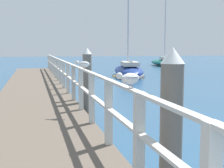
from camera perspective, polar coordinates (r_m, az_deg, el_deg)
The scene contains 8 objects.
pier_deck at distance 13.15m, azimuth -14.13°, elevation -1.87°, with size 2.59×26.94×0.45m, color brown.
pier_railing at distance 13.11m, azimuth -8.93°, elevation 2.32°, with size 0.12×25.46×1.15m.
dock_piling_near at distance 3.92m, azimuth 10.87°, elevation -8.99°, with size 0.29×0.29×2.15m.
dock_piling_far at distance 9.62m, azimuth -4.59°, elevation 0.38°, with size 0.29×0.29×2.15m.
seagull_foreground at distance 4.09m, azimuth 3.32°, elevation 1.13°, with size 0.47×0.23×0.21m.
seagull_background at distance 7.79m, azimuth -5.25°, elevation 3.74°, with size 0.46×0.24×0.21m.
boat_2 at distance 23.22m, azimuth 3.07°, elevation 2.60°, with size 3.13×6.87×8.17m.
boat_3 at distance 37.16m, azimuth 9.95°, elevation 3.98°, with size 2.45×7.81×8.79m.
Camera 1 is at (-0.04, 0.46, 2.13)m, focal length 49.37 mm.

